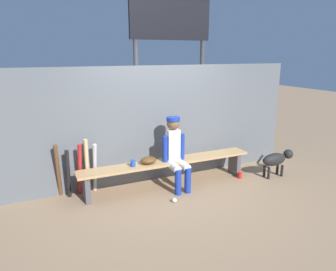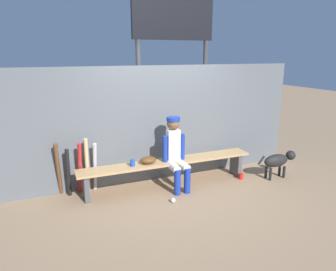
# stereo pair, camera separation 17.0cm
# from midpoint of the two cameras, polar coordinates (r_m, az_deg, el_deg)

# --- Properties ---
(ground_plane) EXTENTS (30.00, 30.00, 0.00)m
(ground_plane) POSITION_cam_midpoint_polar(r_m,az_deg,el_deg) (5.63, -0.87, -9.09)
(ground_plane) COLOR #937556
(chainlink_fence) EXTENTS (5.49, 0.03, 2.06)m
(chainlink_fence) POSITION_cam_midpoint_polar(r_m,az_deg,el_deg) (5.67, -2.60, 2.07)
(chainlink_fence) COLOR #595E63
(chainlink_fence) RESTS_ON ground_plane
(dugout_bench) EXTENTS (3.11, 0.36, 0.47)m
(dugout_bench) POSITION_cam_midpoint_polar(r_m,az_deg,el_deg) (5.49, -0.89, -5.48)
(dugout_bench) COLOR tan
(dugout_bench) RESTS_ON ground_plane
(player_seated) EXTENTS (0.41, 0.55, 1.23)m
(player_seated) POSITION_cam_midpoint_polar(r_m,az_deg,el_deg) (5.34, 0.52, -2.77)
(player_seated) COLOR silver
(player_seated) RESTS_ON ground_plane
(baseball_glove) EXTENTS (0.28, 0.20, 0.12)m
(baseball_glove) POSITION_cam_midpoint_polar(r_m,az_deg,el_deg) (5.31, -4.46, -4.49)
(baseball_glove) COLOR #593819
(baseball_glove) RESTS_ON dugout_bench
(bat_aluminum_silver) EXTENTS (0.08, 0.24, 0.86)m
(bat_aluminum_silver) POSITION_cam_midpoint_polar(r_m,az_deg,el_deg) (5.41, -13.97, -5.66)
(bat_aluminum_silver) COLOR #B7B7BC
(bat_aluminum_silver) RESTS_ON ground_plane
(bat_wood_natural) EXTENTS (0.08, 0.18, 0.95)m
(bat_wood_natural) POSITION_cam_midpoint_polar(r_m,az_deg,el_deg) (5.35, -15.31, -5.45)
(bat_wood_natural) COLOR tan
(bat_wood_natural) RESTS_ON ground_plane
(bat_aluminum_red) EXTENTS (0.09, 0.25, 0.90)m
(bat_aluminum_red) POSITION_cam_midpoint_polar(r_m,az_deg,el_deg) (5.33, -16.53, -5.90)
(bat_aluminum_red) COLOR #B22323
(bat_aluminum_red) RESTS_ON ground_plane
(bat_aluminum_black) EXTENTS (0.07, 0.14, 0.81)m
(bat_aluminum_black) POSITION_cam_midpoint_polar(r_m,az_deg,el_deg) (5.32, -18.45, -6.60)
(bat_aluminum_black) COLOR black
(bat_aluminum_black) RESTS_ON ground_plane
(bat_wood_dark) EXTENTS (0.11, 0.25, 0.91)m
(bat_wood_dark) POSITION_cam_midpoint_polar(r_m,az_deg,el_deg) (5.36, -20.09, -5.99)
(bat_wood_dark) COLOR brown
(bat_wood_dark) RESTS_ON ground_plane
(baseball) EXTENTS (0.07, 0.07, 0.07)m
(baseball) POSITION_cam_midpoint_polar(r_m,az_deg,el_deg) (5.04, 0.19, -11.60)
(baseball) COLOR white
(baseball) RESTS_ON ground_plane
(cup_on_ground) EXTENTS (0.08, 0.08, 0.11)m
(cup_on_ground) POSITION_cam_midpoint_polar(r_m,az_deg,el_deg) (6.07, 12.05, -7.05)
(cup_on_ground) COLOR red
(cup_on_ground) RESTS_ON ground_plane
(cup_on_bench) EXTENTS (0.08, 0.08, 0.11)m
(cup_on_bench) POSITION_cam_midpoint_polar(r_m,az_deg,el_deg) (5.21, -7.26, -5.01)
(cup_on_bench) COLOR #1E47AD
(cup_on_bench) RESTS_ON dugout_bench
(scoreboard) EXTENTS (2.06, 0.27, 3.66)m
(scoreboard) POSITION_cam_midpoint_polar(r_m,az_deg,el_deg) (6.88, 0.22, 17.02)
(scoreboard) COLOR #3F3F42
(scoreboard) RESTS_ON ground_plane
(dog) EXTENTS (0.84, 0.20, 0.49)m
(dog) POSITION_cam_midpoint_polar(r_m,az_deg,el_deg) (6.25, 18.26, -4.09)
(dog) COLOR black
(dog) RESTS_ON ground_plane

